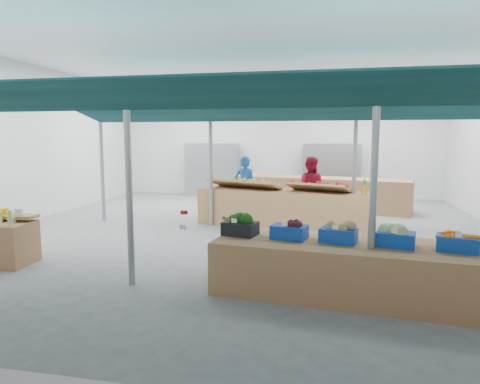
{
  "coord_description": "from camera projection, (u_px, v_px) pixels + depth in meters",
  "views": [
    {
      "loc": [
        1.92,
        -9.86,
        2.23
      ],
      "look_at": [
        0.19,
        -1.6,
        1.16
      ],
      "focal_mm": 32.0,
      "sensor_mm": 36.0,
      "label": 1
    }
  ],
  "objects": [
    {
      "name": "pole_grid",
      "position": [
        267.0,
        160.0,
        8.16
      ],
      "size": [
        10.0,
        4.6,
        3.0
      ],
      "color": "gray",
      "rests_on": "floor"
    },
    {
      "name": "back_shelving_left",
      "position": [
        212.0,
        170.0,
        16.45
      ],
      "size": [
        2.0,
        0.5,
        2.0
      ],
      "primitive_type": "cube",
      "color": "#B23F33",
      "rests_on": "floor"
    },
    {
      "name": "crate_celeriac",
      "position": [
        339.0,
        232.0,
        6.05
      ],
      "size": [
        0.56,
        0.45,
        0.31
      ],
      "rotation": [
        0.0,
        0.0,
        -0.22
      ],
      "color": "#0E3A98",
      "rests_on": "veg_counter"
    },
    {
      "name": "sparrow",
      "position": [
        227.0,
        220.0,
        6.41
      ],
      "size": [
        0.12,
        0.09,
        0.11
      ],
      "rotation": [
        0.0,
        0.0,
        -0.22
      ],
      "color": "brown",
      "rests_on": "crate_broccoli"
    },
    {
      "name": "pineapple",
      "position": [
        364.0,
        187.0,
        9.88
      ],
      "size": [
        0.14,
        0.14,
        0.39
      ],
      "rotation": [
        0.0,
        0.0,
        -0.34
      ],
      "color": "#8C6019",
      "rests_on": "fruit_counter"
    },
    {
      "name": "crate_stack",
      "position": [
        420.0,
        278.0,
        5.88
      ],
      "size": [
        0.62,
        0.52,
        0.63
      ],
      "primitive_type": "cube",
      "rotation": [
        0.0,
        0.0,
        -0.35
      ],
      "color": "#0E3A98",
      "rests_on": "floor"
    },
    {
      "name": "awnings",
      "position": [
        267.0,
        108.0,
        8.04
      ],
      "size": [
        9.5,
        7.08,
        0.3
      ],
      "color": "#0B2B30",
      "rests_on": "pole_grid"
    },
    {
      "name": "crate_broccoli",
      "position": [
        240.0,
        225.0,
        6.5
      ],
      "size": [
        0.56,
        0.45,
        0.35
      ],
      "rotation": [
        0.0,
        0.0,
        -0.22
      ],
      "color": "black",
      "rests_on": "veg_counter"
    },
    {
      "name": "crate_carrots",
      "position": [
        457.0,
        243.0,
        5.58
      ],
      "size": [
        0.56,
        0.45,
        0.29
      ],
      "rotation": [
        0.0,
        0.0,
        -0.22
      ],
      "color": "#0E3A98",
      "rests_on": "veg_counter"
    },
    {
      "name": "fruit_counter",
      "position": [
        283.0,
        208.0,
        10.77
      ],
      "size": [
        4.43,
        1.75,
        0.93
      ],
      "primitive_type": "cube",
      "rotation": [
        0.0,
        0.0,
        -0.17
      ],
      "color": "#986B42",
      "rests_on": "floor"
    },
    {
      "name": "crate_beets",
      "position": [
        289.0,
        230.0,
        6.27
      ],
      "size": [
        0.56,
        0.45,
        0.29
      ],
      "rotation": [
        0.0,
        0.0,
        -0.22
      ],
      "color": "#0E3A98",
      "rests_on": "veg_counter"
    },
    {
      "name": "crate_cabbage",
      "position": [
        396.0,
        235.0,
        5.81
      ],
      "size": [
        0.56,
        0.45,
        0.35
      ],
      "rotation": [
        0.0,
        0.0,
        -0.22
      ],
      "color": "#0E3A98",
      "rests_on": "veg_counter"
    },
    {
      "name": "pole_ribbon",
      "position": [
        184.0,
        214.0,
        6.53
      ],
      "size": [
        0.12,
        0.12,
        0.28
      ],
      "color": "red",
      "rests_on": "pole_grid"
    },
    {
      "name": "far_counter",
      "position": [
        319.0,
        193.0,
        13.51
      ],
      "size": [
        5.63,
        2.32,
        0.99
      ],
      "primitive_type": "cube",
      "rotation": [
        0.0,
        0.0,
        -0.23
      ],
      "color": "#986B42",
      "rests_on": "floor"
    },
    {
      "name": "back_shelving_right",
      "position": [
        331.0,
        172.0,
        15.54
      ],
      "size": [
        2.0,
        0.5,
        2.0
      ],
      "primitive_type": "cube",
      "color": "#B23F33",
      "rests_on": "floor"
    },
    {
      "name": "veg_counter",
      "position": [
        353.0,
        269.0,
        6.05
      ],
      "size": [
        4.03,
        1.73,
        0.76
      ],
      "primitive_type": "cube",
      "rotation": [
        0.0,
        0.0,
        -0.11
      ],
      "color": "#986B42",
      "rests_on": "floor"
    },
    {
      "name": "vendor_right",
      "position": [
        310.0,
        188.0,
        11.67
      ],
      "size": [
        0.94,
        0.79,
        1.73
      ],
      "primitive_type": "imported",
      "rotation": [
        0.0,
        0.0,
        2.97
      ],
      "color": "maroon",
      "rests_on": "floor"
    },
    {
      "name": "apple_heap_red",
      "position": [
        318.0,
        186.0,
        10.28
      ],
      "size": [
        1.65,
        1.16,
        0.27
      ],
      "rotation": [
        0.0,
        0.0,
        -0.34
      ],
      "color": "#997247",
      "rests_on": "fruit_counter"
    },
    {
      "name": "floor",
      "position": [
        246.0,
        232.0,
        10.24
      ],
      "size": [
        13.0,
        13.0,
        0.0
      ],
      "primitive_type": "plane",
      "color": "#5E5E61",
      "rests_on": "ground"
    },
    {
      "name": "apple_heap_yellow",
      "position": [
        244.0,
        182.0,
        10.97
      ],
      "size": [
        2.02,
        1.3,
        0.27
      ],
      "rotation": [
        0.0,
        0.0,
        -0.34
      ],
      "color": "#997247",
      "rests_on": "fruit_counter"
    },
    {
      "name": "hall",
      "position": [
        256.0,
        122.0,
        11.3
      ],
      "size": [
        13.0,
        13.0,
        13.0
      ],
      "color": "silver",
      "rests_on": "ground"
    },
    {
      "name": "vendor_left",
      "position": [
        245.0,
        187.0,
        12.03
      ],
      "size": [
        0.69,
        0.52,
        1.73
      ],
      "primitive_type": "imported",
      "rotation": [
        0.0,
        0.0,
        2.97
      ],
      "color": "#1B57B0",
      "rests_on": "floor"
    }
  ]
}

